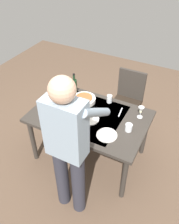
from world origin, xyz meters
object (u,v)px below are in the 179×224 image
object	(u,v)px
water_cup_near_left	(56,121)
water_cup_far_left	(109,99)
dining_table	(89,120)
water_cup_near_right	(47,117)
chair_near	(128,97)
dinner_plate_far	(89,119)
wine_glass_left	(58,88)
serving_bowl_pasta	(84,99)
dinner_plate_near	(107,135)
person_server	(68,145)
wine_glass_right	(141,110)
wine_bottle	(74,86)
side_bowl_salad	(50,100)
water_cup_far_right	(129,128)

from	to	relation	value
water_cup_near_left	water_cup_far_left	xyz separation A→B (m)	(-0.38, -0.66, 0.01)
dining_table	water_cup_near_right	distance (m)	0.52
chair_near	dinner_plate_far	distance (m)	0.94
wine_glass_left	dinner_plate_far	distance (m)	0.67
water_cup_near_right	serving_bowl_pasta	size ratio (longest dim) A/B	0.29
chair_near	water_cup_far_left	bearing A→B (deg)	78.08
dining_table	wine_glass_left	size ratio (longest dim) A/B	9.25
water_cup_near_left	dinner_plate_far	bearing A→B (deg)	-141.54
wine_glass_left	dinner_plate_near	size ratio (longest dim) A/B	0.66
person_server	wine_glass_right	world-z (taller)	person_server
chair_near	water_cup_near_right	xyz separation A→B (m)	(0.62, 1.14, 0.24)
wine_bottle	water_cup_far_left	size ratio (longest dim) A/B	2.89
side_bowl_salad	dinner_plate_far	xyz separation A→B (m)	(-0.60, 0.07, -0.03)
water_cup_far_right	wine_glass_left	bearing A→B (deg)	-12.18
wine_glass_right	dinner_plate_far	size ratio (longest dim) A/B	0.66
water_cup_far_right	dinner_plate_near	distance (m)	0.26
side_bowl_salad	dinner_plate_near	world-z (taller)	side_bowl_salad
dining_table	water_cup_near_left	distance (m)	0.43
wine_glass_left	water_cup_near_left	distance (m)	0.59
chair_near	wine_glass_right	bearing A→B (deg)	120.17
person_server	wine_bottle	size ratio (longest dim) A/B	5.71
wine_bottle	wine_glass_right	xyz separation A→B (m)	(-0.95, 0.08, -0.01)
water_cup_far_left	dinner_plate_near	bearing A→B (deg)	111.19
water_cup_far_right	wine_bottle	bearing A→B (deg)	-21.75
dinner_plate_near	dinner_plate_far	world-z (taller)	same
wine_bottle	water_cup_far_left	xyz separation A→B (m)	(-0.50, -0.02, -0.06)
water_cup_far_right	water_cup_far_left	bearing A→B (deg)	-43.76
water_cup_near_left	side_bowl_salad	xyz separation A→B (m)	(0.29, -0.31, -0.01)
dining_table	water_cup_far_right	distance (m)	0.52
water_cup_near_left	dinner_plate_far	distance (m)	0.39
wine_bottle	water_cup_far_right	distance (m)	0.98
water_cup_far_right	side_bowl_salad	bearing A→B (deg)	-1.76
dining_table	water_cup_near_left	size ratio (longest dim) A/B	15.34
water_cup_near_right	side_bowl_salad	distance (m)	0.34
dinner_plate_far	person_server	bearing A→B (deg)	100.20
chair_near	water_cup_near_right	size ratio (longest dim) A/B	10.45
person_server	dinner_plate_far	world-z (taller)	person_server
person_server	water_cup_near_left	world-z (taller)	person_server
person_server	water_cup_far_left	xyz separation A→B (m)	(0.05, -1.07, -0.19)
water_cup_far_left	dinner_plate_near	distance (m)	0.61
water_cup_near_left	dinner_plate_near	size ratio (longest dim) A/B	0.40
wine_glass_left	serving_bowl_pasta	size ratio (longest dim) A/B	0.50
dining_table	water_cup_far_left	xyz separation A→B (m)	(-0.11, -0.35, 0.13)
water_cup_far_left	serving_bowl_pasta	distance (m)	0.33
person_server	water_cup_near_left	bearing A→B (deg)	-43.75
side_bowl_salad	chair_near	bearing A→B (deg)	-132.78
water_cup_near_left	person_server	bearing A→B (deg)	136.25
chair_near	side_bowl_salad	size ratio (longest dim) A/B	5.06
serving_bowl_pasta	dinner_plate_near	distance (m)	0.68
dinner_plate_near	person_server	bearing A→B (deg)	70.58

